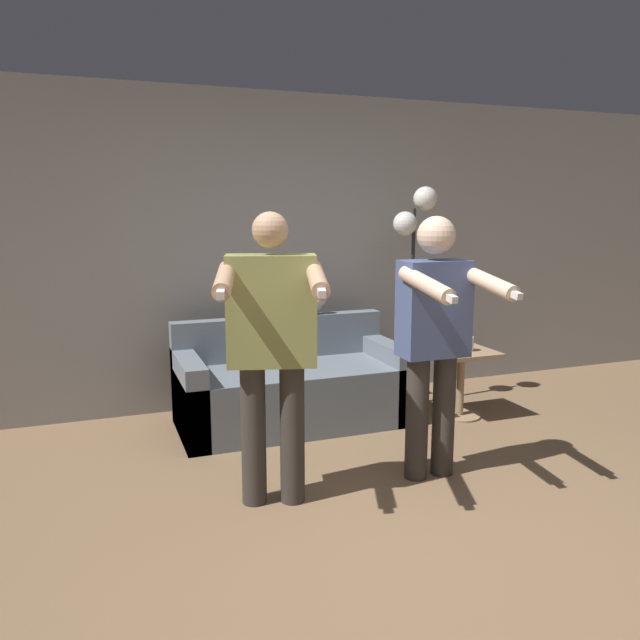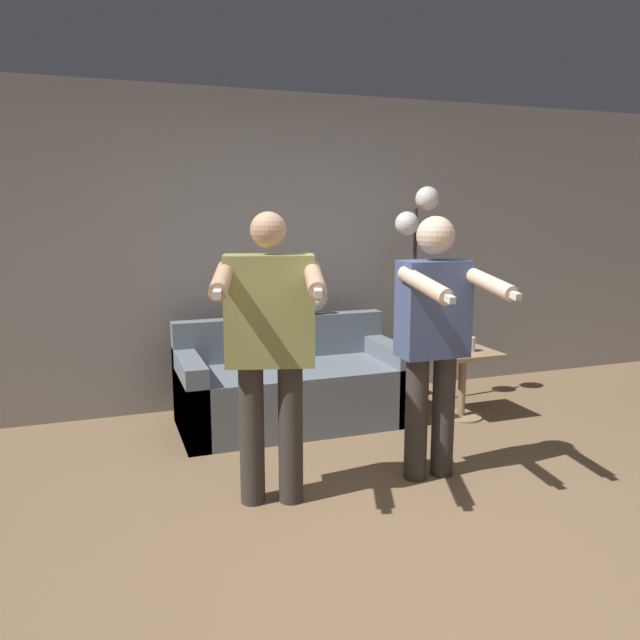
% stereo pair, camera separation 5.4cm
% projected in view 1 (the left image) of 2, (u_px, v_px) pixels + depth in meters
% --- Properties ---
extents(ground_plane, '(16.00, 16.00, 0.00)m').
position_uv_depth(ground_plane, '(415.00, 543.00, 3.13)').
color(ground_plane, '#846647').
extents(wall_back, '(10.00, 0.05, 2.60)m').
position_uv_depth(wall_back, '(270.00, 251.00, 5.27)').
color(wall_back, gray).
rests_on(wall_back, ground_plane).
extents(couch, '(1.74, 0.80, 0.80)m').
position_uv_depth(couch, '(291.00, 388.00, 4.84)').
color(couch, slate).
rests_on(couch, ground_plane).
extents(person_left, '(0.67, 0.78, 1.64)m').
position_uv_depth(person_left, '(272.00, 339.00, 3.39)').
color(person_left, '#38332D').
rests_on(person_left, ground_plane).
extents(person_right, '(0.49, 0.68, 1.61)m').
position_uv_depth(person_right, '(435.00, 331.00, 3.75)').
color(person_right, '#38332D').
rests_on(person_right, ground_plane).
extents(cat, '(0.50, 0.14, 0.18)m').
position_uv_depth(cat, '(304.00, 305.00, 5.09)').
color(cat, '#B7AD9E').
rests_on(cat, couch).
extents(floor_lamp, '(0.38, 0.28, 1.83)m').
position_uv_depth(floor_lamp, '(414.00, 237.00, 5.10)').
color(floor_lamp, black).
rests_on(floor_lamp, ground_plane).
extents(side_table, '(0.48, 0.48, 0.55)m').
position_uv_depth(side_table, '(461.00, 369.00, 4.97)').
color(side_table, '#A38460').
rests_on(side_table, ground_plane).
extents(cup, '(0.08, 0.08, 0.11)m').
position_uv_depth(cup, '(468.00, 344.00, 4.91)').
color(cup, white).
rests_on(cup, side_table).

